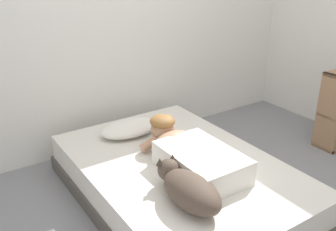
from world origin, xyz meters
TOP-DOWN VIEW (x-y plane):
  - ground_plane at (0.00, 0.00)m, footprint 11.71×11.71m
  - back_wall at (-0.00, 1.45)m, footprint 3.86×0.12m
  - bed at (-0.21, 0.26)m, footprint 1.35×1.98m
  - pillow at (-0.28, 0.89)m, footprint 0.52×0.32m
  - person_lying at (-0.17, 0.18)m, footprint 0.43×0.92m
  - dog at (-0.44, -0.18)m, footprint 0.26×0.57m
  - coffee_cup at (-0.04, 0.68)m, footprint 0.12×0.09m
  - cell_phone at (-0.14, 0.36)m, footprint 0.07×0.14m

SIDE VIEW (x-z plane):
  - ground_plane at x=0.00m, z-range 0.00..0.00m
  - bed at x=-0.21m, z-range 0.00..0.32m
  - cell_phone at x=-0.14m, z-range 0.32..0.33m
  - coffee_cup at x=-0.04m, z-range 0.32..0.39m
  - pillow at x=-0.28m, z-range 0.32..0.43m
  - dog at x=-0.44m, z-range 0.32..0.53m
  - person_lying at x=-0.17m, z-range 0.29..0.56m
  - back_wall at x=0.00m, z-range 0.00..2.50m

